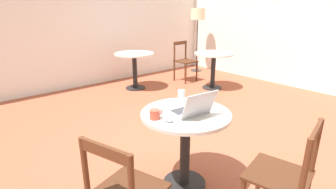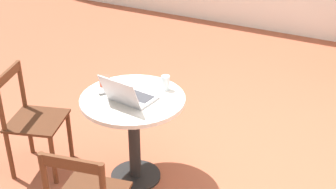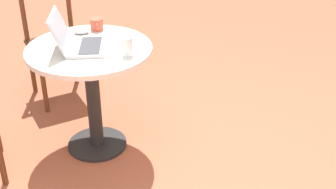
{
  "view_description": "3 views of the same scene",
  "coord_description": "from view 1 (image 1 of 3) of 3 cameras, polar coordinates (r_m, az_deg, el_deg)",
  "views": [
    {
      "loc": [
        -2.07,
        -1.87,
        1.54
      ],
      "look_at": [
        -0.3,
        0.19,
        0.64
      ],
      "focal_mm": 28.0,
      "sensor_mm": 36.0,
      "label": 1
    },
    {
      "loc": [
        0.94,
        -2.89,
        2.3
      ],
      "look_at": [
        -0.53,
        -0.09,
        0.6
      ],
      "focal_mm": 50.0,
      "sensor_mm": 36.0,
      "label": 2
    },
    {
      "loc": [
        1.96,
        -0.43,
        1.82
      ],
      "look_at": [
        -0.26,
        -0.02,
        0.55
      ],
      "focal_mm": 50.0,
      "sensor_mm": 36.0,
      "label": 3
    }
  ],
  "objects": [
    {
      "name": "chair_mid_back",
      "position": [
        5.74,
        3.57,
        7.26
      ],
      "size": [
        0.41,
        0.41,
        0.84
      ],
      "color": "#562D19",
      "rests_on": "ground_plane"
    },
    {
      "name": "wall_side",
      "position": [
        5.62,
        30.97,
        14.01
      ],
      "size": [
        0.06,
        9.4,
        2.7
      ],
      "color": "white",
      "rests_on": "ground_plane"
    },
    {
      "name": "mug",
      "position": [
        2.05,
        -2.86,
        -4.32
      ],
      "size": [
        0.12,
        0.08,
        0.08
      ],
      "color": "#C64C38",
      "rests_on": "cafe_table_near"
    },
    {
      "name": "cafe_table_far",
      "position": [
        5.15,
        -7.31,
        7.14
      ],
      "size": [
        0.75,
        0.75,
        0.71
      ],
      "color": "black",
      "rests_on": "ground_plane"
    },
    {
      "name": "floor_lamp",
      "position": [
        6.6,
        6.52,
        16.3
      ],
      "size": [
        0.34,
        0.34,
        1.52
      ],
      "color": "#333333",
      "rests_on": "ground_plane"
    },
    {
      "name": "wall_back",
      "position": [
        5.5,
        -19.26,
        15.5
      ],
      "size": [
        9.4,
        0.06,
        2.7
      ],
      "color": "white",
      "rests_on": "ground_plane"
    },
    {
      "name": "cafe_table_near",
      "position": [
        2.26,
        3.81,
        -7.78
      ],
      "size": [
        0.75,
        0.75,
        0.71
      ],
      "color": "black",
      "rests_on": "ground_plane"
    },
    {
      "name": "laptop",
      "position": [
        2.14,
        5.15,
        -3.15
      ],
      "size": [
        0.34,
        0.34,
        0.22
      ],
      "color": "#B7B7BC",
      "rests_on": "cafe_table_near"
    },
    {
      "name": "cafe_table_mid",
      "position": [
        5.2,
        9.89,
        7.12
      ],
      "size": [
        0.75,
        0.75,
        0.71
      ],
      "color": "black",
      "rests_on": "ground_plane"
    },
    {
      "name": "ground_plane",
      "position": [
        3.18,
        6.49,
        -10.61
      ],
      "size": [
        16.0,
        16.0,
        0.0
      ],
      "primitive_type": "plane",
      "color": "#9E5138"
    },
    {
      "name": "drinking_glass",
      "position": [
        2.42,
        2.91,
        -0.33
      ],
      "size": [
        0.06,
        0.06,
        0.11
      ],
      "color": "silver",
      "rests_on": "cafe_table_near"
    },
    {
      "name": "chair_near_front",
      "position": [
        2.05,
        23.98,
        -16.18
      ],
      "size": [
        0.47,
        0.47,
        0.84
      ],
      "color": "#562D19",
      "rests_on": "ground_plane"
    },
    {
      "name": "mouse",
      "position": [
        2.02,
        -0.01,
        -5.38
      ],
      "size": [
        0.06,
        0.1,
        0.03
      ],
      "color": "#B7B7BC",
      "rests_on": "cafe_table_near"
    }
  ]
}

